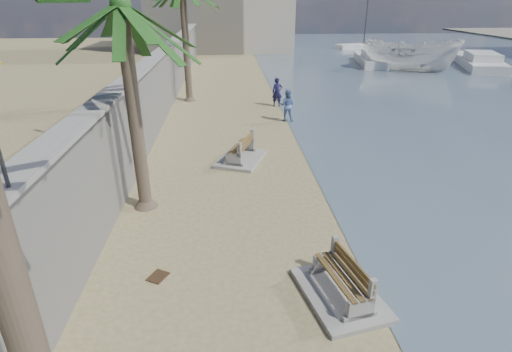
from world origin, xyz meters
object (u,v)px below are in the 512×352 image
person_b (287,104)px  sailboat_west (363,46)px  bench_far (241,150)px  palm_mid (121,8)px  person_a (277,90)px  yacht_far (370,61)px  bench_near (341,281)px  yacht_near (477,62)px  boat_cruiser (410,54)px

person_b → sailboat_west: sailboat_west is taller
bench_far → person_b: person_b is taller
palm_mid → person_b: palm_mid is taller
person_a → yacht_far: size_ratio=0.25×
person_a → yacht_far: 20.86m
yacht_far → bench_far: bearing=160.3°
yacht_far → bench_near: bearing=169.6°
bench_near → person_b: (0.81, 14.69, 0.56)m
palm_mid → bench_near: bearing=-42.0°
sailboat_west → yacht_near: bearing=-66.7°
palm_mid → boat_cruiser: bearing=52.1°
yacht_far → sailboat_west: sailboat_west is taller
sailboat_west → boat_cruiser: bearing=-94.8°
person_a → person_b: person_a is taller
yacht_near → yacht_far: same height
bench_near → yacht_near: 40.48m
yacht_near → boat_cruiser: bearing=124.8°
person_a → boat_cruiser: size_ratio=0.52×
person_b → person_a: bearing=-71.2°
bench_near → boat_cruiser: bearing=64.3°
bench_near → palm_mid: (-5.39, 4.85, 5.77)m
palm_mid → yacht_near: bearing=44.7°
bench_near → person_a: person_a is taller
bench_near → yacht_near: yacht_near is taller
person_a → sailboat_west: bearing=60.2°
yacht_near → sailboat_west: bearing=42.4°
boat_cruiser → yacht_far: (-2.25, 4.31, -1.24)m
yacht_near → sailboat_west: sailboat_west is taller
bench_far → person_b: bearing=64.2°
bench_near → yacht_near: bearing=55.0°
bench_far → palm_mid: bearing=-130.3°
bench_near → bench_far: 9.03m
palm_mid → boat_cruiser: palm_mid is taller
bench_far → sailboat_west: bearing=65.5°
bench_far → yacht_near: yacht_near is taller
bench_near → person_b: person_b is taller
bench_far → sailboat_west: sailboat_west is taller
bench_near → palm_mid: palm_mid is taller
bench_far → boat_cruiser: 27.77m
boat_cruiser → yacht_far: bearing=60.3°
palm_mid → boat_cruiser: (20.23, 25.97, -4.62)m
palm_mid → yacht_far: size_ratio=0.85×
bench_far → person_a: size_ratio=1.41×
bench_far → yacht_near: size_ratio=0.25×
bench_near → person_a: 18.06m
palm_mid → person_a: (6.04, 13.19, -5.16)m
yacht_far → person_b: bearing=159.4°
bench_near → palm_mid: 9.26m
palm_mid → sailboat_west: 49.65m
bench_far → person_b: size_ratio=1.48×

